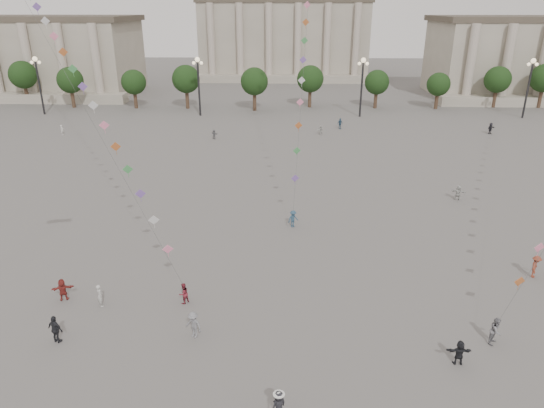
{
  "coord_description": "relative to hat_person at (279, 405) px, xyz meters",
  "views": [
    {
      "loc": [
        1.79,
        -20.63,
        19.27
      ],
      "look_at": [
        0.63,
        12.0,
        5.87
      ],
      "focal_mm": 32.0,
      "sensor_mm": 36.0,
      "label": 1
    }
  ],
  "objects": [
    {
      "name": "ground",
      "position": [
        -1.47,
        2.15,
        -0.88
      ],
      "size": [
        360.0,
        360.0,
        0.0
      ],
      "primitive_type": "plane",
      "color": "#575452",
      "rests_on": "ground"
    },
    {
      "name": "hall_central",
      "position": [
        -1.47,
        131.37,
        13.35
      ],
      "size": [
        48.3,
        34.3,
        35.5
      ],
      "color": "gray",
      "rests_on": "ground"
    },
    {
      "name": "tree_row",
      "position": [
        -1.47,
        80.15,
        4.52
      ],
      "size": [
        137.12,
        5.12,
        8.0
      ],
      "color": "#3C2B1E",
      "rests_on": "ground"
    },
    {
      "name": "lamp_post_far_west",
      "position": [
        -46.47,
        72.15,
        6.47
      ],
      "size": [
        2.0,
        0.9,
        10.65
      ],
      "color": "#262628",
      "rests_on": "ground"
    },
    {
      "name": "lamp_post_mid_west",
      "position": [
        -16.47,
        72.15,
        6.47
      ],
      "size": [
        2.0,
        0.9,
        10.65
      ],
      "color": "#262628",
      "rests_on": "ground"
    },
    {
      "name": "lamp_post_mid_east",
      "position": [
        13.53,
        72.15,
        6.47
      ],
      "size": [
        2.0,
        0.9,
        10.65
      ],
      "color": "#262628",
      "rests_on": "ground"
    },
    {
      "name": "lamp_post_far_east",
      "position": [
        43.53,
        72.15,
        6.47
      ],
      "size": [
        2.0,
        0.9,
        10.65
      ],
      "color": "#262628",
      "rests_on": "ground"
    },
    {
      "name": "person_crowd_0",
      "position": [
        8.89,
        62.29,
        0.03
      ],
      "size": [
        1.13,
        0.95,
        1.81
      ],
      "primitive_type": "imported",
      "rotation": [
        0.0,
        0.0,
        0.57
      ],
      "color": "#2E4E69",
      "rests_on": "ground"
    },
    {
      "name": "person_crowd_3",
      "position": [
        10.3,
        4.4,
        -0.1
      ],
      "size": [
        1.45,
        0.47,
        1.56
      ],
      "primitive_type": "imported",
      "rotation": [
        0.0,
        0.0,
        3.14
      ],
      "color": "black",
      "rests_on": "ground"
    },
    {
      "name": "person_crowd_4",
      "position": [
        5.44,
        58.18,
        -0.14
      ],
      "size": [
        1.3,
        1.26,
        1.48
      ],
      "primitive_type": "imported",
      "rotation": [
        0.0,
        0.0,
        3.89
      ],
      "color": "beige",
      "rests_on": "ground"
    },
    {
      "name": "person_crowd_6",
      "position": [
        -5.45,
        6.32,
        0.01
      ],
      "size": [
        1.33,
        1.13,
        1.78
      ],
      "primitive_type": "imported",
      "rotation": [
        0.0,
        0.0,
        5.79
      ],
      "color": "slate",
      "rests_on": "ground"
    },
    {
      "name": "person_crowd_7",
      "position": [
        18.41,
        30.32,
        -0.05
      ],
      "size": [
        1.62,
        0.98,
        1.66
      ],
      "primitive_type": "imported",
      "rotation": [
        0.0,
        0.0,
        2.8
      ],
      "color": "#BBBCB7",
      "rests_on": "ground"
    },
    {
      "name": "person_crowd_8",
      "position": [
        19.19,
        14.42,
        0.02
      ],
      "size": [
        1.17,
        1.34,
        1.8
      ],
      "primitive_type": "imported",
      "rotation": [
        0.0,
        0.0,
        1.03
      ],
      "color": "brown",
      "rests_on": "ground"
    },
    {
      "name": "person_crowd_9",
      "position": [
        32.92,
        59.74,
        0.02
      ],
      "size": [
        1.67,
        1.38,
        1.8
      ],
      "primitive_type": "imported",
      "rotation": [
        0.0,
        0.0,
        0.61
      ],
      "color": "black",
      "rests_on": "ground"
    },
    {
      "name": "person_crowd_10",
      "position": [
        -36.15,
        56.78,
        -0.1
      ],
      "size": [
        0.47,
        0.63,
        1.56
      ],
      "primitive_type": "imported",
      "rotation": [
        0.0,
        0.0,
        1.76
      ],
      "color": "white",
      "rests_on": "ground"
    },
    {
      "name": "person_crowd_12",
      "position": [
        -11.3,
        54.92,
        -0.13
      ],
      "size": [
        1.35,
        1.2,
        1.49
      ],
      "primitive_type": "imported",
      "rotation": [
        0.0,
        0.0,
        2.47
      ],
      "color": "slate",
      "rests_on": "ground"
    },
    {
      "name": "person_crowd_13",
      "position": [
        -12.51,
        9.47,
        -0.06
      ],
      "size": [
        0.64,
        0.72,
        1.64
      ],
      "primitive_type": "imported",
      "rotation": [
        0.0,
        0.0,
        2.09
      ],
      "color": "beige",
      "rests_on": "ground"
    },
    {
      "name": "tourist_1",
      "position": [
        -13.79,
        5.5,
        0.06
      ],
      "size": [
        1.19,
        0.83,
        1.87
      ],
      "primitive_type": "imported",
      "rotation": [
        0.0,
        0.0,
        2.76
      ],
      "color": "#222328",
      "rests_on": "ground"
    },
    {
      "name": "tourist_2",
      "position": [
        -15.41,
        10.1,
        -0.06
      ],
      "size": [
        1.59,
        0.98,
        1.64
      ],
      "primitive_type": "imported",
      "rotation": [
        0.0,
        0.0,
        3.49
      ],
      "color": "maroon",
      "rests_on": "ground"
    },
    {
      "name": "kite_flyer_0",
      "position": [
        -6.85,
        10.0,
        -0.11
      ],
      "size": [
        0.92,
        0.95,
        1.54
      ],
      "primitive_type": "imported",
      "rotation": [
        0.0,
        0.0,
        4.07
      ],
      "color": "maroon",
      "rests_on": "ground"
    },
    {
      "name": "kite_flyer_1",
      "position": [
        0.82,
        22.87,
        -0.05
      ],
      "size": [
        1.23,
        1.11,
        1.65
      ],
      "primitive_type": "imported",
      "rotation": [
        0.0,
        0.0,
        0.6
      ],
      "color": "#2B4961",
      "rests_on": "ground"
    },
    {
      "name": "kite_flyer_2",
      "position": [
        13.11,
        6.37,
        0.02
      ],
      "size": [
        1.08,
        1.11,
        1.8
      ],
      "primitive_type": "imported",
      "rotation": [
        0.0,
        0.0,
        0.87
      ],
      "color": "slate",
      "rests_on": "ground"
    },
    {
      "name": "hat_person",
      "position": [
        0.0,
        0.0,
        0.0
      ],
      "size": [
        0.97,
        0.93,
        1.69
      ],
      "color": "black",
      "rests_on": "ground"
    },
    {
      "name": "kite_train_west",
      "position": [
        -23.6,
        28.92,
        18.88
      ],
      "size": [
        31.94,
        35.46,
        58.89
      ],
      "color": "#3F3F3F",
      "rests_on": "ground"
    }
  ]
}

